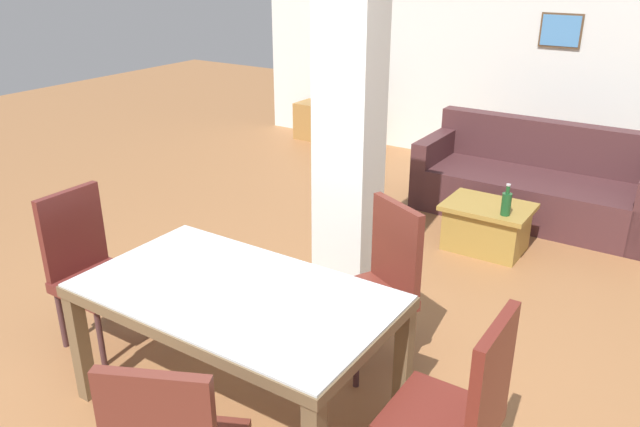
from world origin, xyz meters
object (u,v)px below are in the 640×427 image
dining_chair_far_right (379,280)px  dining_chair_head_left (89,264)px  sofa (534,186)px  tv_stand (337,124)px  dining_table (236,314)px  coffee_table (486,226)px  bottle (506,203)px  tv_screen (337,86)px  dining_chair_head_right (459,408)px

dining_chair_far_right → dining_chair_head_left: 1.83m
sofa → tv_stand: 3.14m
dining_table → dining_chair_head_left: size_ratio=1.64×
dining_chair_far_right → dining_chair_head_left: bearing=53.4°
coffee_table → dining_chair_head_left: bearing=-121.6°
dining_chair_head_left → coffee_table: bearing=148.4°
dining_chair_head_left → coffee_table: size_ratio=1.42×
bottle → tv_screen: (-3.00, 2.26, 0.24)m
dining_chair_head_left → coffee_table: dining_chair_head_left is taller
dining_chair_head_left → tv_screen: (-1.14, 4.83, 0.21)m
bottle → tv_stand: 3.76m
coffee_table → tv_stand: 3.52m
dining_table → tv_screen: size_ratio=1.89×
dining_chair_far_right → sofa: size_ratio=0.47×
bottle → dining_chair_head_right: bearing=-76.5°
dining_table → dining_chair_head_right: size_ratio=1.64×
dining_chair_head_left → tv_stand: (-1.14, 4.83, -0.30)m
dining_table → dining_chair_far_right: (0.41, 0.83, -0.05)m
dining_chair_head_right → dining_chair_far_right: bearing=45.5°
dining_table → coffee_table: 2.78m
tv_screen → dining_chair_head_left: bearing=122.6°
coffee_table → sofa: bearing=83.1°
bottle → coffee_table: bearing=142.2°
dining_chair_head_left → bottle: dining_chair_head_left is taller
dining_table → sofa: size_ratio=0.77×
coffee_table → tv_stand: size_ratio=0.61×
sofa → bottle: (0.07, -1.13, 0.22)m
dining_table → bottle: dining_table is taller
dining_chair_far_right → tv_screen: size_ratio=1.15×
dining_chair_head_right → sofa: dining_chair_head_right is taller
dining_chair_far_right → tv_stand: size_ratio=0.87×
tv_screen → dining_table: bearing=135.3°
tv_stand → dining_chair_head_left: bearing=-76.7°
bottle → dining_table: bearing=-103.9°
dining_table → sofa: 3.75m
dining_chair_head_right → tv_screen: size_ratio=1.15×
sofa → coffee_table: bearing=83.1°
dining_chair_head_right → sofa: size_ratio=0.47×
tv_screen → dining_chair_head_right: bearing=146.1°
dining_table → coffee_table: (0.45, 2.71, -0.38)m
dining_chair_head_left → bottle: (1.85, 2.57, -0.04)m
dining_chair_head_left → tv_screen: bearing=-166.7°
sofa → dining_chair_head_left: bearing=64.2°
bottle → tv_stand: size_ratio=0.23×
dining_chair_head_right → tv_stand: dining_chair_head_right is taller
dining_chair_head_right → dining_chair_head_left: bearing=90.0°
coffee_table → dining_chair_head_right: bearing=-73.5°
dining_chair_far_right → dining_chair_head_left: size_ratio=1.00×
dining_table → tv_stand: size_ratio=1.42×
bottle → dining_chair_head_left: bearing=-125.8°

